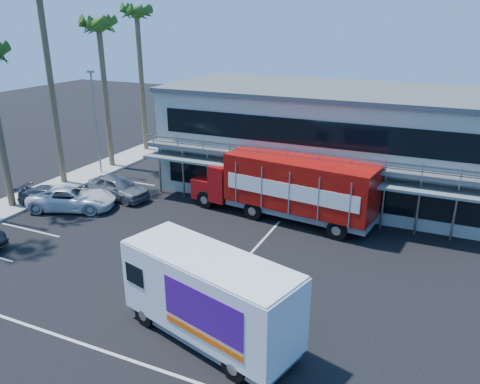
% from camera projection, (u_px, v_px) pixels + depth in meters
% --- Properties ---
extents(ground, '(120.00, 120.00, 0.00)m').
position_uv_depth(ground, '(185.00, 276.00, 22.58)').
color(ground, black).
rests_on(ground, ground).
extents(building, '(22.40, 12.00, 7.30)m').
position_uv_depth(building, '(328.00, 140.00, 32.95)').
color(building, '#A1A698').
rests_on(building, ground).
extents(curb_strip, '(3.00, 32.00, 0.16)m').
position_uv_depth(curb_strip, '(46.00, 191.00, 33.44)').
color(curb_strip, '#A5A399').
rests_on(curb_strip, ground).
extents(palm_d, '(2.80, 2.80, 14.75)m').
position_uv_depth(palm_d, '(39.00, 1.00, 30.82)').
color(palm_d, brown).
rests_on(palm_d, ground).
extents(palm_e, '(2.80, 2.80, 12.25)m').
position_uv_depth(palm_e, '(99.00, 34.00, 35.68)').
color(palm_e, brown).
rests_on(palm_e, ground).
extents(palm_f, '(2.80, 2.80, 13.25)m').
position_uv_depth(palm_f, '(137.00, 21.00, 40.23)').
color(palm_f, brown).
rests_on(palm_f, ground).
extents(light_pole_far, '(0.50, 0.25, 8.09)m').
position_uv_depth(light_pole_far, '(96.00, 118.00, 35.88)').
color(light_pole_far, gray).
rests_on(light_pole_far, ground).
extents(red_truck, '(11.98, 4.21, 3.95)m').
position_uv_depth(red_truck, '(287.00, 185.00, 28.35)').
color(red_truck, '#9E0C0E').
rests_on(red_truck, ground).
extents(white_van, '(7.63, 4.37, 3.53)m').
position_uv_depth(white_van, '(209.00, 296.00, 17.53)').
color(white_van, white).
rests_on(white_van, ground).
extents(parked_car_c, '(6.03, 4.31, 1.52)m').
position_uv_depth(parked_car_c, '(72.00, 198.00, 30.30)').
color(parked_car_c, white).
rests_on(parked_car_c, ground).
extents(parked_car_d, '(4.82, 2.66, 1.32)m').
position_uv_depth(parked_car_d, '(53.00, 197.00, 30.75)').
color(parked_car_d, '#2D343C').
rests_on(parked_car_d, ground).
extents(parked_car_e, '(4.89, 2.55, 1.59)m').
position_uv_depth(parked_car_e, '(118.00, 187.00, 32.11)').
color(parked_car_e, slate).
rests_on(parked_car_e, ground).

